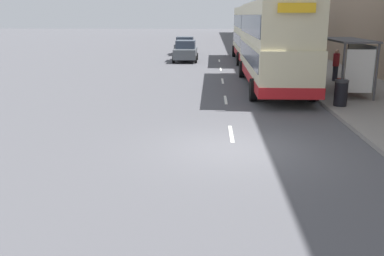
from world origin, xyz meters
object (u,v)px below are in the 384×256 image
double_decker_bus_ahead (252,33)px  pedestrian_1 (336,65)px  litter_bin (341,93)px  bus_shelter (352,56)px  car_0 (186,51)px  double_decker_bus_near (273,44)px  car_1 (185,46)px

double_decker_bus_ahead → pedestrian_1: 12.47m
pedestrian_1 → litter_bin: size_ratio=1.66×
pedestrian_1 → litter_bin: 7.04m
bus_shelter → double_decker_bus_ahead: double_decker_bus_ahead is taller
car_0 → double_decker_bus_ahead: bearing=-174.5°
double_decker_bus_near → litter_bin: (2.08, -5.12, -1.62)m
car_0 → car_1: bearing=-86.0°
double_decker_bus_ahead → car_1: 8.50m
bus_shelter → car_0: bus_shelter is taller
double_decker_bus_ahead → litter_bin: 18.88m
double_decker_bus_ahead → car_1: bearing=134.7°
double_decker_bus_near → car_1: double_decker_bus_near is taller
double_decker_bus_near → car_0: (-5.25, 13.08, -1.45)m
bus_shelter → litter_bin: 3.28m
double_decker_bus_near → litter_bin: 5.75m
double_decker_bus_near → double_decker_bus_ahead: (0.19, 13.60, -0.00)m
bus_shelter → double_decker_bus_ahead: 16.23m
bus_shelter → litter_bin: bus_shelter is taller
double_decker_bus_near → pedestrian_1: (3.74, 1.72, -1.26)m
double_decker_bus_ahead → car_1: double_decker_bus_ahead is taller
double_decker_bus_near → car_0: 14.17m
pedestrian_1 → car_1: bearing=117.9°
litter_bin → bus_shelter: bearing=66.4°
bus_shelter → car_1: bus_shelter is taller
double_decker_bus_near → pedestrian_1: double_decker_bus_near is taller
pedestrian_1 → litter_bin: bearing=-103.7°
bus_shelter → pedestrian_1: bearing=83.8°
bus_shelter → car_1: 23.68m
double_decker_bus_near → car_0: double_decker_bus_near is taller
pedestrian_1 → car_0: bearing=128.3°
litter_bin → pedestrian_1: bearing=76.3°
car_1 → litter_bin: car_1 is taller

